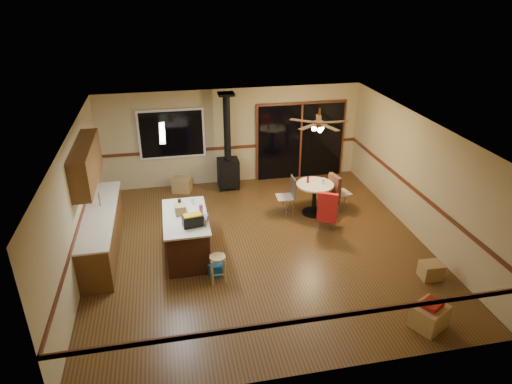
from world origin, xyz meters
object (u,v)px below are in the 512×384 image
object	(u,v)px
box_under_window	(182,185)
wood_stove	(228,163)
toolbox_grey	(196,220)
blue_bucket	(216,268)
chair_left	(289,192)
dining_table	(315,193)
box_corner_b	(431,270)
box_corner_a	(429,316)
toolbox_black	(193,221)
bar_stool	(218,269)
chair_right	(335,189)
kitchen_island	(187,235)
chair_near	(328,207)

from	to	relation	value
box_under_window	wood_stove	bearing A→B (deg)	-2.30
toolbox_grey	box_under_window	bearing A→B (deg)	92.22
blue_bucket	chair_left	world-z (taller)	chair_left
wood_stove	chair_left	bearing A→B (deg)	-55.01
dining_table	box_corner_b	distance (m)	3.27
toolbox_grey	box_corner_a	xyz separation A→B (m)	(3.55, -2.62, -0.77)
wood_stove	toolbox_black	bearing A→B (deg)	-108.69
bar_stool	chair_right	distance (m)	3.87
dining_table	chair_left	bearing A→B (deg)	170.79
kitchen_island	toolbox_black	world-z (taller)	toolbox_black
kitchen_island	box_corner_b	size ratio (longest dim) A/B	4.31
chair_right	box_corner_a	bearing A→B (deg)	-88.51
box_under_window	kitchen_island	bearing A→B (deg)	-91.01
wood_stove	kitchen_island	bearing A→B (deg)	-113.09
toolbox_black	dining_table	size ratio (longest dim) A/B	0.44
toolbox_grey	box_corner_b	xyz separation A→B (m)	(4.30, -1.41, -0.81)
kitchen_island	blue_bucket	world-z (taller)	kitchen_island
wood_stove	box_corner_a	world-z (taller)	wood_stove
dining_table	box_corner_a	bearing A→B (deg)	-81.38
chair_left	chair_near	size ratio (longest dim) A/B	0.74
kitchen_island	bar_stool	bearing A→B (deg)	-63.69
box_corner_b	wood_stove	bearing A→B (deg)	123.77
chair_near	chair_right	bearing A→B (deg)	60.06
chair_left	dining_table	bearing A→B (deg)	-9.21
toolbox_black	box_corner_b	world-z (taller)	toolbox_black
toolbox_grey	box_under_window	xyz separation A→B (m)	(-0.13, 3.41, -0.78)
wood_stove	box_under_window	world-z (taller)	wood_stove
box_under_window	box_corner_a	world-z (taller)	box_corner_a
kitchen_island	bar_stool	distance (m)	1.16
dining_table	chair_right	size ratio (longest dim) A/B	1.26
bar_stool	chair_near	distance (m)	2.98
toolbox_black	box_corner_a	size ratio (longest dim) A/B	0.74
kitchen_island	dining_table	size ratio (longest dim) A/B	1.90
wood_stove	chair_right	xyz separation A→B (m)	(2.33, -1.82, -0.13)
wood_stove	chair_right	bearing A→B (deg)	-37.98
chair_left	chair_right	distance (m)	1.12
wood_stove	box_corner_b	world-z (taller)	wood_stove
dining_table	box_under_window	xyz separation A→B (m)	(-3.06, 1.88, -0.34)
toolbox_black	chair_left	world-z (taller)	toolbox_black
wood_stove	blue_bucket	world-z (taller)	wood_stove
blue_bucket	chair_right	size ratio (longest dim) A/B	0.43
toolbox_grey	box_corner_a	distance (m)	4.48
toolbox_black	wood_stove	bearing A→B (deg)	71.31
chair_left	box_corner_a	distance (m)	4.44
wood_stove	blue_bucket	distance (m)	3.98
blue_bucket	toolbox_grey	bearing A→B (deg)	121.47
bar_stool	toolbox_grey	bearing A→B (deg)	114.18
wood_stove	toolbox_grey	xyz separation A→B (m)	(-1.11, -3.36, 0.24)
toolbox_grey	box_corner_b	bearing A→B (deg)	-18.12
kitchen_island	chair_left	world-z (taller)	chair_left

